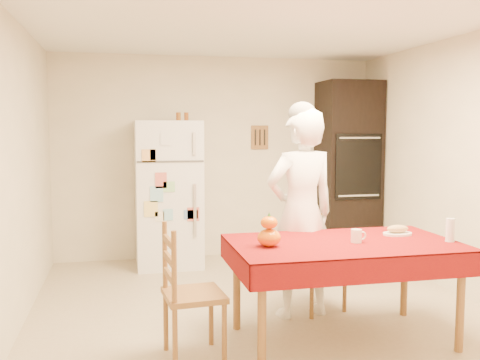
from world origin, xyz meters
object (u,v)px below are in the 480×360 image
object	(u,v)px
bread_plate	(397,234)
wine_glass	(450,230)
oven_cabinet	(348,169)
chair_far	(313,252)
coffee_mug	(356,236)
pumpkin_lower	(269,238)
refrigerator	(168,194)
seated_woman	(301,214)
dining_table	(343,251)
chair_left	(185,288)

from	to	relation	value
bread_plate	wine_glass	bearing A→B (deg)	-50.57
oven_cabinet	chair_far	world-z (taller)	oven_cabinet
coffee_mug	pumpkin_lower	xyz separation A→B (m)	(-0.67, 0.02, 0.01)
refrigerator	oven_cabinet	size ratio (longest dim) A/B	0.77
wine_glass	seated_woman	bearing A→B (deg)	140.81
dining_table	chair_far	distance (m)	0.78
coffee_mug	bread_plate	bearing A→B (deg)	23.59
refrigerator	wine_glass	xyz separation A→B (m)	(1.88, -2.72, -0.00)
pumpkin_lower	wine_glass	size ratio (longest dim) A/B	0.97
wine_glass	chair_left	bearing A→B (deg)	177.28
oven_cabinet	pumpkin_lower	size ratio (longest dim) A/B	12.82
oven_cabinet	pumpkin_lower	bearing A→B (deg)	-124.06
oven_cabinet	chair_far	size ratio (longest dim) A/B	2.32
seated_woman	coffee_mug	bearing A→B (deg)	98.27
seated_woman	chair_far	bearing A→B (deg)	-146.14
refrigerator	pumpkin_lower	bearing A→B (deg)	-79.09
refrigerator	bread_plate	distance (m)	2.90
refrigerator	dining_table	bearing A→B (deg)	-66.90
chair_left	bread_plate	size ratio (longest dim) A/B	3.96
coffee_mug	wine_glass	size ratio (longest dim) A/B	0.57
dining_table	coffee_mug	world-z (taller)	coffee_mug
refrigerator	chair_far	xyz separation A→B (m)	(1.13, -1.81, -0.34)
pumpkin_lower	seated_woman	bearing A→B (deg)	53.43
chair_left	bread_plate	world-z (taller)	chair_left
chair_left	oven_cabinet	bearing A→B (deg)	-46.82
refrigerator	chair_left	bearing A→B (deg)	-92.61
wine_glass	pumpkin_lower	bearing A→B (deg)	174.32
oven_cabinet	bread_plate	xyz separation A→B (m)	(-0.66, -2.46, -0.33)
refrigerator	seated_woman	bearing A→B (deg)	-64.17
chair_far	bread_plate	distance (m)	0.82
bread_plate	refrigerator	bearing A→B (deg)	123.88
chair_left	chair_far	bearing A→B (deg)	-61.43
chair_far	wine_glass	distance (m)	1.24
chair_far	dining_table	bearing A→B (deg)	-109.32
chair_far	coffee_mug	xyz separation A→B (m)	(0.05, -0.80, 0.30)
pumpkin_lower	bread_plate	distance (m)	1.13
wine_glass	dining_table	bearing A→B (deg)	167.99
oven_cabinet	chair_left	xyz separation A→B (m)	(-2.40, -2.68, -0.59)
seated_woman	wine_glass	size ratio (longest dim) A/B	10.10
pumpkin_lower	wine_glass	bearing A→B (deg)	-5.68
coffee_mug	pumpkin_lower	distance (m)	0.67
dining_table	coffee_mug	size ratio (longest dim) A/B	17.00
chair_far	wine_glass	xyz separation A→B (m)	(0.75, -0.92, 0.34)
oven_cabinet	coffee_mug	size ratio (longest dim) A/B	22.00
oven_cabinet	coffee_mug	distance (m)	2.89
refrigerator	chair_left	world-z (taller)	refrigerator
refrigerator	wine_glass	size ratio (longest dim) A/B	9.66
dining_table	bread_plate	xyz separation A→B (m)	(0.53, 0.15, 0.08)
coffee_mug	pumpkin_lower	bearing A→B (deg)	178.58
chair_far	coffee_mug	distance (m)	0.86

